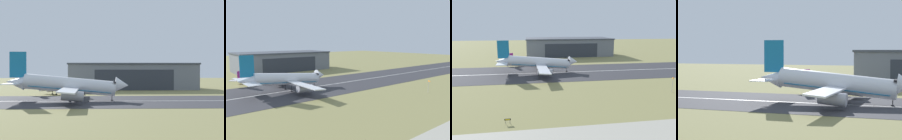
% 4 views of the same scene
% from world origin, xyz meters
% --- Properties ---
extents(ground_plane, '(681.55, 681.55, 0.00)m').
position_xyz_m(ground_plane, '(0.00, 51.66, 0.00)').
color(ground_plane, olive).
extents(runway_strip, '(441.55, 42.72, 0.06)m').
position_xyz_m(runway_strip, '(0.00, 103.32, 0.03)').
color(runway_strip, '#333338').
rests_on(runway_strip, ground_plane).
extents(runway_centreline, '(397.40, 0.70, 0.01)m').
position_xyz_m(runway_centreline, '(0.00, 103.32, 0.07)').
color(runway_centreline, silver).
rests_on(runway_centreline, runway_strip).
extents(hangar_building, '(72.18, 32.99, 14.82)m').
position_xyz_m(hangar_building, '(33.74, 175.00, 7.43)').
color(hangar_building, slate).
rests_on(hangar_building, ground_plane).
extents(airplane_landing, '(44.13, 52.06, 17.62)m').
position_xyz_m(airplane_landing, '(4.73, 103.96, 5.57)').
color(airplane_landing, silver).
rests_on(airplane_landing, ground_plane).
extents(airplane_parked_west, '(18.81, 18.72, 8.38)m').
position_xyz_m(airplane_parked_west, '(-4.99, 132.27, 2.98)').
color(airplane_parked_west, silver).
rests_on(airplane_parked_west, ground_plane).
extents(windsock_pole, '(1.71, 1.99, 5.85)m').
position_xyz_m(windsock_pole, '(52.75, 59.63, 5.19)').
color(windsock_pole, '#B7B7BC').
rests_on(windsock_pole, ground_plane).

